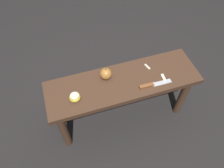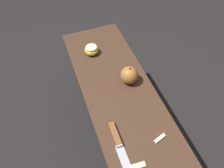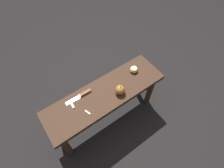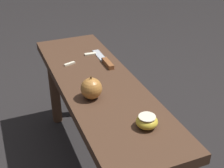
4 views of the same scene
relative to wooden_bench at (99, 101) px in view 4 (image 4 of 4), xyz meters
The scene contains 7 objects.
ground_plane 0.40m from the wooden_bench, ahead, with size 8.00×8.00×0.00m, color black.
wooden_bench is the anchor object (origin of this frame).
knife 0.21m from the wooden_bench, 149.94° to the left, with size 0.23×0.03×0.02m.
apple_whole 0.18m from the wooden_bench, 32.57° to the right, with size 0.08×0.08×0.09m.
apple_cut 0.37m from the wooden_bench, ahead, with size 0.07×0.07×0.04m.
apple_slice_near_knife 0.24m from the wooden_bench, 162.07° to the right, with size 0.03×0.06×0.01m.
apple_slice_center 0.30m from the wooden_bench, 168.34° to the left, with size 0.02×0.06×0.01m.
Camera 4 is at (1.07, -0.38, 1.14)m, focal length 50.00 mm.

